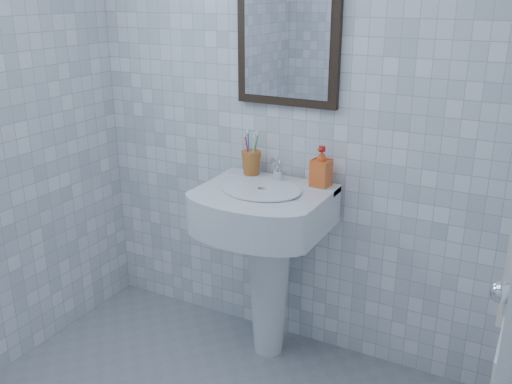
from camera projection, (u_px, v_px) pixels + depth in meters
The scene contains 7 objects.
wall_back at pixel (293, 103), 2.67m from camera, with size 2.20×0.02×2.50m, color white.
washbasin at pixel (267, 244), 2.72m from camera, with size 0.59×0.43×0.90m.
faucet at pixel (278, 170), 2.69m from camera, with size 0.05×0.11×0.12m.
toothbrush_cup at pixel (251, 163), 2.78m from camera, with size 0.10×0.10×0.12m, color #B26126, non-canonical shape.
soap_dispenser at pixel (321, 166), 2.60m from camera, with size 0.08×0.09×0.19m, color red.
wall_mirror at pixel (288, 37), 2.56m from camera, with size 0.50×0.04×0.62m.
hand_towel at pixel (510, 267), 1.92m from camera, with size 0.03×0.16×0.38m, color white.
Camera 1 is at (1.09, -1.22, 1.75)m, focal length 40.00 mm.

